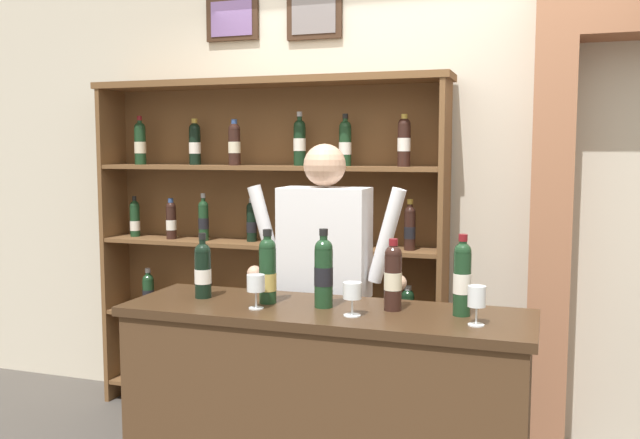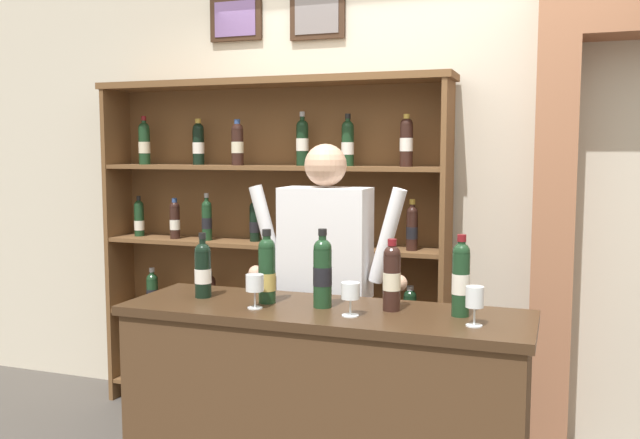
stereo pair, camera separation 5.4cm
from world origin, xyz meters
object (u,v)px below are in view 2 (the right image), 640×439
at_px(tasting_counter, 323,419).
at_px(tasting_bottle_rosso, 461,277).
at_px(tasting_bottle_super_tuscan, 267,270).
at_px(wine_glass_spare, 255,285).
at_px(wine_glass_center, 350,292).
at_px(tasting_bottle_bianco, 203,269).
at_px(wine_shelf, 272,240).
at_px(wine_glass_right, 475,298).
at_px(shopkeeper, 325,269).
at_px(tasting_bottle_brunello, 322,271).
at_px(tasting_bottle_prosecco, 392,276).

relative_size(tasting_counter, tasting_bottle_rosso, 5.24).
height_order(tasting_bottle_super_tuscan, tasting_bottle_rosso, tasting_bottle_rosso).
relative_size(wine_glass_spare, wine_glass_center, 1.06).
xyz_separation_m(tasting_bottle_bianco, wine_glass_center, (0.74, -0.12, -0.03)).
bearing_deg(wine_shelf, wine_glass_right, -41.63).
distance_m(shopkeeper, tasting_bottle_brunello, 0.53).
height_order(tasting_bottle_brunello, wine_glass_center, tasting_bottle_brunello).
distance_m(tasting_bottle_bianco, wine_glass_spare, 0.34).
bearing_deg(wine_glass_center, wine_glass_right, 0.84).
distance_m(tasting_counter, tasting_bottle_rosso, 0.86).
height_order(tasting_bottle_prosecco, wine_glass_spare, tasting_bottle_prosecco).
bearing_deg(tasting_bottle_super_tuscan, tasting_bottle_rosso, 2.77).
relative_size(tasting_bottle_bianco, wine_glass_spare, 2.03).
bearing_deg(tasting_bottle_bianco, wine_glass_spare, -21.28).
bearing_deg(tasting_counter, tasting_bottle_super_tuscan, 176.42).
xyz_separation_m(tasting_bottle_brunello, wine_glass_right, (0.65, -0.10, -0.05)).
relative_size(tasting_bottle_rosso, wine_glass_spare, 2.28).
height_order(tasting_bottle_prosecco, wine_glass_center, tasting_bottle_prosecco).
height_order(tasting_bottle_bianco, wine_glass_center, tasting_bottle_bianco).
bearing_deg(wine_shelf, tasting_bottle_prosecco, -46.67).
bearing_deg(wine_glass_right, tasting_bottle_bianco, 174.95).
bearing_deg(wine_glass_spare, tasting_counter, 20.23).
bearing_deg(tasting_counter, tasting_bottle_prosecco, 11.67).
bearing_deg(wine_shelf, shopkeeper, -47.61).
height_order(tasting_bottle_super_tuscan, wine_glass_center, tasting_bottle_super_tuscan).
height_order(tasting_bottle_rosso, wine_glass_right, tasting_bottle_rosso).
distance_m(tasting_bottle_prosecco, wine_glass_right, 0.39).
bearing_deg(wine_shelf, tasting_counter, -57.11).
height_order(shopkeeper, tasting_bottle_bianco, shopkeeper).
xyz_separation_m(wine_shelf, tasting_bottle_prosecco, (1.01, -1.08, 0.03)).
bearing_deg(tasting_bottle_super_tuscan, wine_shelf, 112.66).
relative_size(tasting_bottle_prosecco, wine_glass_spare, 2.07).
xyz_separation_m(tasting_counter, tasting_bottle_brunello, (-0.01, 0.02, 0.64)).
relative_size(wine_shelf, tasting_bottle_rosso, 6.70).
bearing_deg(wine_glass_right, tasting_bottle_rosso, 117.01).
distance_m(tasting_counter, wine_glass_spare, 0.66).
distance_m(tasting_bottle_brunello, wine_glass_spare, 0.29).
height_order(tasting_bottle_bianco, tasting_bottle_prosecco, tasting_bottle_prosecco).
xyz_separation_m(shopkeeper, wine_glass_center, (0.32, -0.61, 0.03)).
distance_m(wine_shelf, tasting_bottle_super_tuscan, 1.21).
bearing_deg(tasting_counter, tasting_bottle_brunello, 118.23).
xyz_separation_m(wine_shelf, wine_glass_spare, (0.46, -1.23, -0.01)).
distance_m(wine_shelf, tasting_bottle_brunello, 1.33).
xyz_separation_m(tasting_bottle_prosecco, wine_glass_right, (0.36, -0.14, -0.04)).
distance_m(tasting_bottle_bianco, tasting_bottle_rosso, 1.15).
bearing_deg(tasting_bottle_prosecco, tasting_bottle_rosso, -0.23).
relative_size(wine_glass_spare, wine_glass_right, 0.95).
xyz_separation_m(wine_glass_spare, wine_glass_center, (0.42, 0.01, -0.00)).
xyz_separation_m(tasting_counter, tasting_bottle_prosecco, (0.28, 0.06, 0.63)).
height_order(tasting_bottle_bianco, tasting_bottle_brunello, tasting_bottle_brunello).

